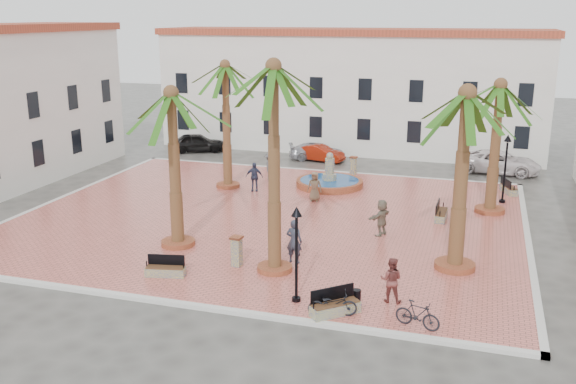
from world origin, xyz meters
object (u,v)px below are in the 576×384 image
car_black (197,143)px  pedestrian_east (382,217)px  pedestrian_north (270,167)px  car_red (320,153)px  litter_bin (356,298)px  palm_sw (172,112)px  lamppost_s (296,238)px  lamppost_e (506,157)px  bench_ne (508,189)px  pedestrian_fountain_b (254,177)px  cyclist_b (391,280)px  pedestrian_fountain_a (315,186)px  bollard_se (237,251)px  car_white (499,162)px  bollard_e (458,227)px  palm_e (466,116)px  bench_s (165,270)px  bench_se (335,307)px  car_silver (317,151)px  fountain (329,182)px  cyclist_a (294,241)px  palm_ne (499,101)px  palm_nw (225,79)px  palm_s (274,89)px  bicycle_b (418,315)px  bench_e (441,214)px  bollard_n (353,165)px

car_black → pedestrian_east: bearing=-157.4°
pedestrian_north → car_red: bearing=-29.5°
litter_bin → palm_sw: bearing=157.2°
lamppost_s → lamppost_e: bearing=64.8°
bench_ne → pedestrian_fountain_b: pedestrian_fountain_b is taller
cyclist_b → pedestrian_fountain_a: bearing=-63.6°
bollard_se → car_white: bearing=63.2°
bollard_e → bollard_se: bearing=-145.5°
palm_e → bench_s: palm_e is taller
bench_se → pedestrian_east: (0.19, 9.06, 0.63)m
bollard_se → pedestrian_east: bearing=47.7°
car_silver → car_white: bearing=-113.0°
cyclist_b → car_red: (-8.69, 22.98, -0.41)m
fountain → bollard_e: (8.20, -7.96, 0.36)m
fountain → cyclist_a: 13.08m
palm_ne → fountain: bearing=164.4°
litter_bin → cyclist_a: bearing=135.3°
lamppost_e → car_red: 15.27m
cyclist_a → car_red: (-4.10, 20.30, -0.52)m
palm_nw → litter_bin: 19.18m
bollard_se → palm_s: bearing=-0.4°
lamppost_e → bicycle_b: 17.29m
palm_sw → bench_se: bearing=-29.2°
palm_s → bicycle_b: bearing=-28.4°
bench_s → bicycle_b: 10.55m
palm_nw → pedestrian_north: bearing=47.5°
palm_nw → litter_bin: palm_nw is taller
bench_e → car_silver: (-10.10, 12.73, 0.20)m
palm_s → bench_e: palm_s is taller
bollard_n → car_black: size_ratio=0.29×
fountain → bench_s: size_ratio=2.45×
palm_sw → cyclist_a: (5.82, -0.49, -5.29)m
bollard_n → cyclist_a: 16.31m
lamppost_s → bollard_se: size_ratio=2.80×
litter_bin → pedestrian_fountain_b: size_ratio=0.35×
palm_nw → bench_e: bearing=-11.8°
bicycle_b → cyclist_b: bearing=49.4°
bench_se → pedestrian_north: (-8.41, 17.48, 0.65)m
palm_nw → pedestrian_east: bearing=-30.3°
palm_ne → bollard_n: size_ratio=5.79×
bench_ne → car_white: (-0.52, 5.77, 0.36)m
cyclist_b → bicycle_b: cyclist_b is taller
bench_ne → cyclist_b: cyclist_b is taller
litter_bin → car_black: size_ratio=0.14×
bollard_n → car_silver: size_ratio=0.30×
palm_nw → palm_e: palm_nw is taller
bench_s → bollard_e: size_ratio=1.35×
palm_sw → litter_bin: 11.67m
palm_ne → bench_s: (-12.74, -13.25, -5.83)m
pedestrian_east → car_white: (5.59, 15.67, -0.29)m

